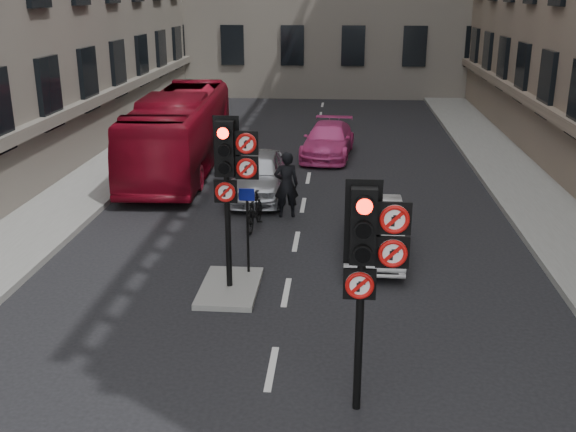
# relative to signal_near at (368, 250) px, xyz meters

# --- Properties ---
(pavement_left) EXTENTS (3.00, 50.00, 0.16)m
(pavement_left) POSITION_rel_signal_near_xyz_m (-8.69, 11.01, -2.50)
(pavement_left) COLOR gray
(pavement_left) RESTS_ON ground
(pavement_right) EXTENTS (3.00, 50.00, 0.16)m
(pavement_right) POSITION_rel_signal_near_xyz_m (5.71, 11.01, -2.50)
(pavement_right) COLOR gray
(pavement_right) RESTS_ON ground
(centre_island) EXTENTS (1.20, 2.00, 0.12)m
(centre_island) POSITION_rel_signal_near_xyz_m (-2.69, 4.01, -2.52)
(centre_island) COLOR gray
(centre_island) RESTS_ON ground
(signal_near) EXTENTS (0.91, 0.40, 3.58)m
(signal_near) POSITION_rel_signal_near_xyz_m (0.00, 0.00, 0.00)
(signal_near) COLOR black
(signal_near) RESTS_ON ground
(signal_far) EXTENTS (0.91, 0.40, 3.58)m
(signal_far) POSITION_rel_signal_near_xyz_m (-2.60, 4.00, 0.12)
(signal_far) COLOR black
(signal_far) RESTS_ON centre_island
(car_silver) EXTENTS (1.75, 4.14, 1.40)m
(car_silver) POSITION_rel_signal_near_xyz_m (-2.93, 10.81, -1.88)
(car_silver) COLOR #B3B5BB
(car_silver) RESTS_ON ground
(car_white) EXTENTS (1.40, 3.87, 1.27)m
(car_white) POSITION_rel_signal_near_xyz_m (0.40, 6.37, -1.95)
(car_white) COLOR silver
(car_white) RESTS_ON ground
(car_pink) EXTENTS (2.14, 4.41, 1.24)m
(car_pink) POSITION_rel_signal_near_xyz_m (-0.91, 16.14, -1.96)
(car_pink) COLOR #E24293
(car_pink) RESTS_ON ground
(bus_red) EXTENTS (2.73, 9.80, 2.70)m
(bus_red) POSITION_rel_signal_near_xyz_m (-5.99, 13.78, -1.23)
(bus_red) COLOR maroon
(bus_red) RESTS_ON ground
(motorcycle) EXTENTS (0.61, 1.66, 0.98)m
(motorcycle) POSITION_rel_signal_near_xyz_m (-2.64, 7.89, -2.09)
(motorcycle) COLOR black
(motorcycle) RESTS_ON ground
(motorcyclist) EXTENTS (0.75, 0.56, 1.85)m
(motorcyclist) POSITION_rel_signal_near_xyz_m (-1.89, 8.95, -1.66)
(motorcyclist) COLOR black
(motorcyclist) RESTS_ON ground
(info_sign) EXTENTS (0.33, 0.09, 1.92)m
(info_sign) POSITION_rel_signal_near_xyz_m (-2.39, 4.74, -1.22)
(info_sign) COLOR black
(info_sign) RESTS_ON centre_island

